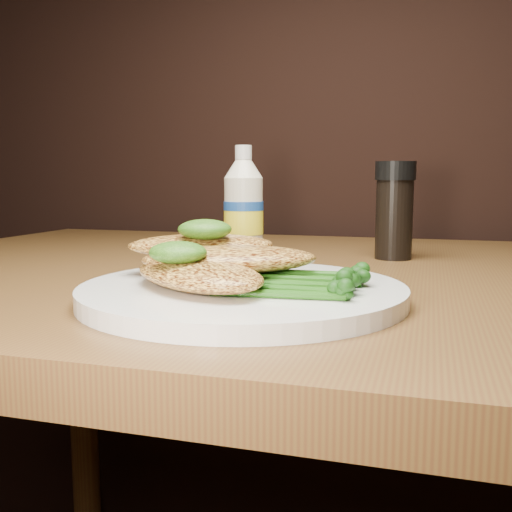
% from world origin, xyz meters
% --- Properties ---
extents(plate, '(0.29, 0.29, 0.02)m').
position_xyz_m(plate, '(-0.01, 0.85, 0.76)').
color(plate, white).
rests_on(plate, dining_table).
extents(chicken_front, '(0.18, 0.16, 0.03)m').
position_xyz_m(chicken_front, '(-0.04, 0.82, 0.78)').
color(chicken_front, '#ECB04B').
rests_on(chicken_front, plate).
extents(chicken_mid, '(0.18, 0.14, 0.02)m').
position_xyz_m(chicken_mid, '(-0.02, 0.86, 0.79)').
color(chicken_mid, '#ECB04B').
rests_on(chicken_mid, plate).
extents(chicken_back, '(0.16, 0.13, 0.02)m').
position_xyz_m(chicken_back, '(-0.07, 0.89, 0.79)').
color(chicken_back, '#ECB04B').
rests_on(chicken_back, plate).
extents(pesto_front, '(0.06, 0.06, 0.02)m').
position_xyz_m(pesto_front, '(-0.06, 0.81, 0.80)').
color(pesto_front, black).
rests_on(pesto_front, chicken_front).
extents(pesto_back, '(0.06, 0.05, 0.02)m').
position_xyz_m(pesto_back, '(-0.06, 0.88, 0.81)').
color(pesto_back, black).
rests_on(pesto_back, chicken_back).
extents(broccolini_bundle, '(0.17, 0.15, 0.02)m').
position_xyz_m(broccolini_bundle, '(0.04, 0.84, 0.78)').
color(broccolini_bundle, '#215913').
rests_on(broccolini_bundle, plate).
extents(mayo_bottle, '(0.06, 0.06, 0.15)m').
position_xyz_m(mayo_bottle, '(-0.10, 1.12, 0.83)').
color(mayo_bottle, beige).
rests_on(mayo_bottle, dining_table).
extents(pepper_grinder, '(0.07, 0.07, 0.13)m').
position_xyz_m(pepper_grinder, '(0.10, 1.17, 0.82)').
color(pepper_grinder, black).
rests_on(pepper_grinder, dining_table).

